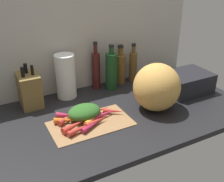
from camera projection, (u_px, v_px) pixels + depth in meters
ground_plane at (97, 118)px, 147.42cm from camera, size 170.00×80.00×3.00cm
wall_back at (69, 44)px, 163.98cm from camera, size 170.00×3.00×60.00cm
cutting_board at (91, 123)px, 139.56cm from camera, size 41.85×23.56×0.80cm
carrot_0 at (67, 115)px, 142.72cm from camera, size 10.92×8.15×3.37cm
carrot_1 at (105, 114)px, 144.24cm from camera, size 13.67×4.70×2.94cm
carrot_2 at (97, 121)px, 137.85cm from camera, size 14.20×6.57×3.07cm
carrot_3 at (100, 110)px, 148.73cm from camera, size 11.75×4.20×2.34cm
carrot_4 at (96, 117)px, 141.69cm from camera, size 16.75×11.42×3.07cm
carrot_5 at (92, 125)px, 134.75cm from camera, size 13.48×7.78×2.70cm
carrot_6 at (75, 125)px, 134.09cm from camera, size 15.10×8.21×3.52cm
carrot_7 at (82, 128)px, 132.38cm from camera, size 16.37×6.73×2.93cm
carrot_8 at (100, 116)px, 143.00cm from camera, size 13.54×7.86×2.24cm
carrot_9 at (66, 119)px, 139.48cm from camera, size 10.35×7.57×3.14cm
carrot_10 at (90, 111)px, 146.93cm from camera, size 13.61×14.79×2.92cm
carrot_11 at (114, 111)px, 147.12cm from camera, size 10.96×8.58×2.75cm
carrot_12 at (67, 120)px, 138.95cm from camera, size 13.43×7.94×3.12cm
carrot_greens_pile at (85, 112)px, 141.65cm from camera, size 17.43×13.41×7.37cm
winter_squash at (157, 87)px, 148.33cm from camera, size 26.13×25.53×26.55cm
knife_block at (29, 90)px, 153.70cm from camera, size 11.22×16.48×24.47cm
paper_towel_roll at (66, 76)px, 161.50cm from camera, size 11.83×11.83×26.74cm
bottle_0 at (96, 70)px, 172.90cm from camera, size 5.36×5.36×30.72cm
bottle_1 at (111, 71)px, 172.11cm from camera, size 7.55×7.55×29.44cm
bottle_2 at (120, 68)px, 181.17cm from camera, size 7.03×7.03×26.18cm
bottle_3 at (133, 66)px, 184.28cm from camera, size 5.22×5.22×26.13cm
dish_rack at (187, 82)px, 171.28cm from camera, size 28.35×21.98×12.41cm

